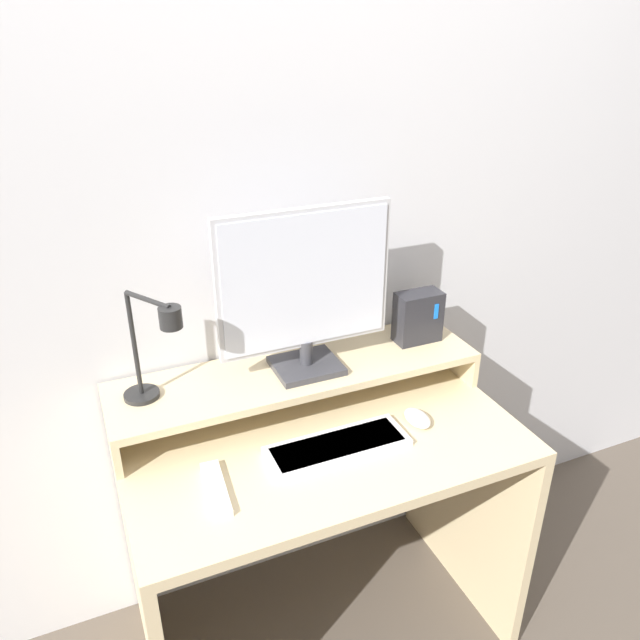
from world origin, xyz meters
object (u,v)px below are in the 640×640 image
at_px(router_dock, 418,317).
at_px(remote_control, 216,489).
at_px(mouse, 417,418).
at_px(monitor, 305,289).
at_px(keyboard, 338,446).
at_px(desk_lamp, 154,347).

height_order(router_dock, remote_control, router_dock).
relative_size(mouse, remote_control, 0.51).
bearing_deg(monitor, keyboard, -92.20).
height_order(desk_lamp, remote_control, desk_lamp).
height_order(keyboard, remote_control, keyboard).
bearing_deg(router_dock, monitor, -176.54).
distance_m(keyboard, remote_control, 0.32).
height_order(monitor, remote_control, monitor).
relative_size(monitor, keyboard, 1.30).
relative_size(monitor, desk_lamp, 1.59).
xyz_separation_m(keyboard, mouse, (0.25, 0.02, 0.00)).
bearing_deg(monitor, desk_lamp, -176.29).
bearing_deg(keyboard, monitor, 87.80).
xyz_separation_m(monitor, desk_lamp, (-0.40, -0.03, -0.07)).
relative_size(desk_lamp, mouse, 3.11).
distance_m(mouse, remote_control, 0.57).
bearing_deg(router_dock, desk_lamp, -176.41).
relative_size(keyboard, remote_control, 1.93).
xyz_separation_m(router_dock, keyboard, (-0.38, -0.25, -0.18)).
bearing_deg(router_dock, keyboard, -146.20).
distance_m(desk_lamp, remote_control, 0.36).
xyz_separation_m(desk_lamp, remote_control, (0.07, -0.23, -0.27)).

